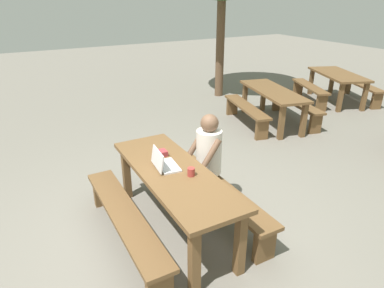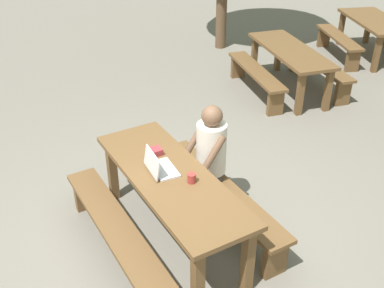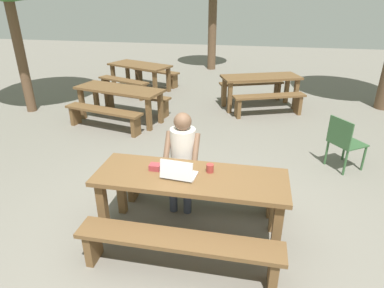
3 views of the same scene
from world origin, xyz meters
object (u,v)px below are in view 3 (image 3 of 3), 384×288
object	(u,v)px
picnic_table_front	(190,185)
plastic_chair	(344,142)
coffee_mug	(210,168)
picnic_table_distant	(119,93)
picnic_table_mid	(261,82)
laptop	(179,173)
small_pouch	(155,167)
picnic_table_rear	(140,68)
person_seated	(182,154)

from	to	relation	value
picnic_table_front	plastic_chair	world-z (taller)	plastic_chair
coffee_mug	picnic_table_distant	size ratio (longest dim) A/B	0.05
plastic_chair	picnic_table_mid	world-z (taller)	plastic_chair
coffee_mug	picnic_table_distant	distance (m)	4.01
laptop	picnic_table_mid	xyz separation A→B (m)	(0.81, 4.87, -0.19)
laptop	small_pouch	world-z (taller)	laptop
coffee_mug	picnic_table_distant	xyz separation A→B (m)	(-2.39, 3.21, -0.21)
plastic_chair	picnic_table_rear	world-z (taller)	plastic_chair
picnic_table_front	picnic_table_distant	world-z (taller)	picnic_table_front
laptop	picnic_table_rear	xyz separation A→B (m)	(-2.50, 5.83, -0.22)
person_seated	plastic_chair	distance (m)	2.65
small_pouch	picnic_table_mid	bearing A→B (deg)	77.04
small_pouch	picnic_table_distant	world-z (taller)	small_pouch
small_pouch	person_seated	xyz separation A→B (m)	(0.19, 0.50, -0.07)
picnic_table_front	picnic_table_rear	size ratio (longest dim) A/B	1.08
picnic_table_mid	picnic_table_rear	xyz separation A→B (m)	(-3.30, 0.96, -0.02)
picnic_table_front	laptop	xyz separation A→B (m)	(-0.11, -0.06, 0.17)
picnic_table_mid	picnic_table_distant	world-z (taller)	picnic_table_mid
picnic_table_mid	picnic_table_rear	world-z (taller)	picnic_table_mid
picnic_table_front	picnic_table_distant	distance (m)	3.99
picnic_table_rear	picnic_table_distant	world-z (taller)	picnic_table_rear
coffee_mug	picnic_table_rear	size ratio (longest dim) A/B	0.05
laptop	picnic_table_rear	size ratio (longest dim) A/B	0.19
laptop	small_pouch	size ratio (longest dim) A/B	3.11
picnic_table_rear	person_seated	bearing A→B (deg)	-43.50
picnic_table_front	picnic_table_distant	size ratio (longest dim) A/B	1.03
picnic_table_front	small_pouch	bearing A→B (deg)	172.70
laptop	coffee_mug	distance (m)	0.35
small_pouch	picnic_table_rear	world-z (taller)	small_pouch
picnic_table_front	picnic_table_mid	size ratio (longest dim) A/B	1.06
picnic_table_front	plastic_chair	xyz separation A→B (m)	(1.99, 1.99, -0.20)
plastic_chair	picnic_table_mid	bearing A→B (deg)	-10.19
picnic_table_distant	coffee_mug	bearing A→B (deg)	-40.13
laptop	small_pouch	bearing A→B (deg)	-15.66
laptop	person_seated	size ratio (longest dim) A/B	0.29
coffee_mug	laptop	bearing A→B (deg)	-149.77
picnic_table_front	plastic_chair	distance (m)	2.82
laptop	plastic_chair	size ratio (longest dim) A/B	0.44
small_pouch	plastic_chair	size ratio (longest dim) A/B	0.14
picnic_table_front	person_seated	xyz separation A→B (m)	(-0.21, 0.55, 0.08)
coffee_mug	picnic_table_distant	world-z (taller)	coffee_mug
picnic_table_distant	picnic_table_mid	bearing A→B (deg)	40.37
laptop	coffee_mug	size ratio (longest dim) A/B	4.09
plastic_chair	picnic_table_rear	xyz separation A→B (m)	(-4.60, 3.78, 0.16)
laptop	plastic_chair	bearing A→B (deg)	-130.22
picnic_table_front	person_seated	size ratio (longest dim) A/B	1.62
person_seated	plastic_chair	xyz separation A→B (m)	(2.20, 1.44, -0.28)
plastic_chair	picnic_table_distant	bearing A→B (deg)	37.41
small_pouch	picnic_table_rear	xyz separation A→B (m)	(-2.21, 5.72, -0.19)
picnic_table_front	plastic_chair	size ratio (longest dim) A/B	2.43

